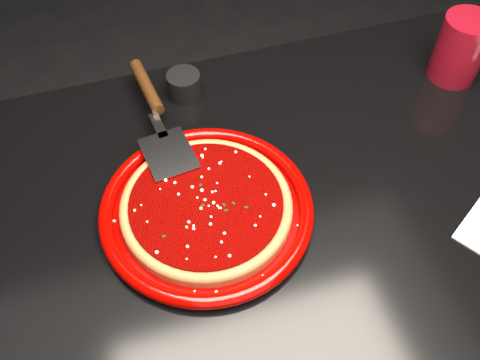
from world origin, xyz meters
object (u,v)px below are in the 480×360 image
Objects in this scene: table at (298,326)px; plate at (207,209)px; pizza_server at (158,116)px; cup at (460,48)px; ramekin at (184,85)px.

table is 3.86× the size of plate.
cup is (0.53, -0.02, 0.02)m from pizza_server.
ramekin is (-0.12, 0.32, 0.40)m from table.
ramekin is at bearing 44.94° from pizza_server.
table is at bearing -68.90° from ramekin.
ramekin is at bearing 168.88° from cup.
plate is 1.02× the size of pizza_server.
ramekin is at bearing 111.10° from table.
pizza_server is (-0.18, 0.24, 0.41)m from table.
plate is 0.26m from ramekin.
cup reaches higher than table.
pizza_server is at bearing -128.19° from ramekin.
pizza_server is at bearing 99.88° from plate.
plate is at bearing 156.52° from table.
pizza_server is 0.53m from cup.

